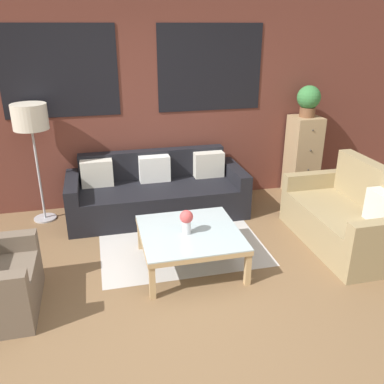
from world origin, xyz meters
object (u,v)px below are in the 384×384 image
(floor_lamp, at_px, (30,121))
(flower_vase, at_px, (186,220))
(potted_plant, at_px, (309,100))
(drawer_cabinet, at_px, (302,156))
(coffee_table, at_px, (190,236))
(settee_vintage, at_px, (348,219))
(couch_dark, at_px, (157,193))

(floor_lamp, relative_size, flower_vase, 5.91)
(potted_plant, bearing_deg, drawer_cabinet, -90.00)
(coffee_table, bearing_deg, settee_vintage, 1.13)
(floor_lamp, bearing_deg, couch_dark, -6.10)
(flower_vase, bearing_deg, floor_lamp, 135.03)
(couch_dark, distance_m, floor_lamp, 1.76)
(settee_vintage, xyz_separation_m, flower_vase, (-1.88, -0.07, 0.23))
(couch_dark, xyz_separation_m, settee_vintage, (1.96, -1.31, 0.03))
(couch_dark, distance_m, drawer_cabinet, 2.19)
(flower_vase, bearing_deg, potted_plant, 37.23)
(floor_lamp, distance_m, flower_vase, 2.29)
(couch_dark, distance_m, flower_vase, 1.40)
(coffee_table, height_order, flower_vase, flower_vase)
(flower_vase, bearing_deg, coffee_table, 37.12)
(coffee_table, xyz_separation_m, drawer_cabinet, (2.04, 1.55, 0.23))
(settee_vintage, bearing_deg, drawer_cabinet, 82.36)
(potted_plant, bearing_deg, floor_lamp, -179.20)
(potted_plant, xyz_separation_m, flower_vase, (-2.08, -1.58, -0.83))
(drawer_cabinet, height_order, flower_vase, drawer_cabinet)
(settee_vintage, distance_m, flower_vase, 1.89)
(drawer_cabinet, distance_m, flower_vase, 2.61)
(floor_lamp, relative_size, potted_plant, 3.47)
(settee_vintage, bearing_deg, coffee_table, -178.87)
(potted_plant, bearing_deg, settee_vintage, -97.64)
(drawer_cabinet, xyz_separation_m, flower_vase, (-2.08, -1.58, -0.03))
(drawer_cabinet, bearing_deg, floor_lamp, -179.20)
(settee_vintage, xyz_separation_m, floor_lamp, (-3.41, 1.46, 0.97))
(settee_vintage, distance_m, coffee_table, 1.84)
(settee_vintage, height_order, potted_plant, potted_plant)
(drawer_cabinet, height_order, potted_plant, potted_plant)
(couch_dark, height_order, floor_lamp, floor_lamp)
(drawer_cabinet, relative_size, potted_plant, 2.67)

